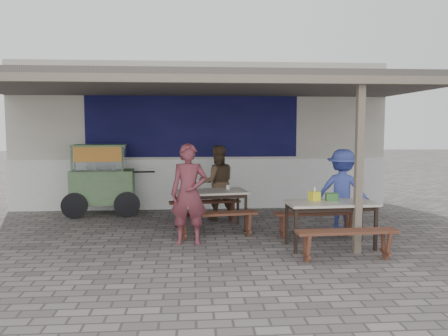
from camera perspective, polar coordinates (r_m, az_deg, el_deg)
name	(u,v)px	position (r m, az deg, el deg)	size (l,w,h in m)	color
ground	(205,240)	(7.67, -2.49, -9.41)	(60.00, 60.00, 0.00)	slate
back_wall	(200,137)	(11.00, -3.09, 4.12)	(9.00, 1.28, 3.50)	beige
warung_roof	(204,87)	(8.35, -2.65, 10.57)	(9.00, 4.21, 2.81)	#504A45
table_left	(210,195)	(8.32, -1.81, -3.52)	(1.44, 0.92, 0.75)	beige
bench_left_street	(217,219)	(7.77, -0.96, -6.66)	(1.48, 0.48, 0.45)	brown
bench_left_wall	(205,206)	(9.00, -2.52, -5.01)	(1.48, 0.48, 0.45)	brown
table_right	(330,207)	(7.29, 13.73, -4.95)	(1.45, 0.73, 0.75)	beige
bench_right_street	(347,238)	(6.72, 15.77, -8.74)	(1.53, 0.35, 0.45)	brown
bench_right_wall	(316,218)	(7.99, 11.92, -6.43)	(1.53, 0.35, 0.45)	brown
vendor_cart	(102,177)	(10.07, -15.68, -1.12)	(1.96, 0.85, 1.57)	#6A8D5E
patron_street_side	(189,194)	(7.33, -4.60, -3.38)	(0.61, 0.40, 1.69)	brown
patron_wall_side	(217,183)	(9.21, -0.88, -1.93)	(0.77, 0.60, 1.58)	brown
patron_right_table	(342,191)	(8.37, 15.21, -2.92)	(1.00, 0.58, 1.55)	#4151B5
tissue_box	(314,196)	(7.36, 11.73, -3.59)	(0.15, 0.15, 0.15)	yellow
donation_box	(332,197)	(7.40, 13.88, -3.67)	(0.19, 0.13, 0.13)	#366D30
condiment_jar	(228,187)	(8.52, 0.53, -2.50)	(0.07, 0.07, 0.08)	silver
condiment_bowl	(193,190)	(8.22, -4.13, -2.91)	(0.21, 0.21, 0.05)	silver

